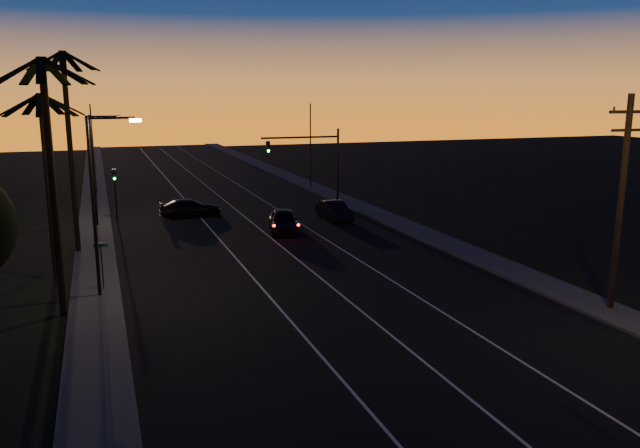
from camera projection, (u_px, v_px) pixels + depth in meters
name	position (u px, v px, depth m)	size (l,w,h in m)	color
road	(264.00, 238.00, 43.93)	(20.00, 170.00, 0.01)	black
sidewalk_left	(95.00, 250.00, 40.23)	(2.40, 170.00, 0.16)	#363633
sidewalk_right	(406.00, 226.00, 47.60)	(2.40, 170.00, 0.16)	#363633
lane_stripe_left	(221.00, 241.00, 42.94)	(0.12, 160.00, 0.01)	silver
lane_stripe_mid	(270.00, 237.00, 44.09)	(0.12, 160.00, 0.01)	silver
lane_stripe_right	(317.00, 234.00, 45.25)	(0.12, 160.00, 0.01)	silver
palm_near	(50.00, 161.00, 27.28)	(4.25, 4.16, 11.53)	black
palm_mid	(47.00, 166.00, 32.78)	(4.25, 4.16, 10.03)	black
palm_far	(69.00, 133.00, 38.36)	(4.25, 4.16, 12.53)	black
streetlight_left_near	(99.00, 192.00, 30.10)	(2.55, 0.26, 9.00)	black
streetlight_left_far	(97.00, 161.00, 46.75)	(2.55, 0.26, 8.50)	black
street_sign	(102.00, 260.00, 31.74)	(0.70, 0.06, 2.60)	black
utility_pole	(621.00, 199.00, 28.23)	(2.20, 0.28, 10.00)	black
signal_mast	(313.00, 155.00, 54.52)	(7.10, 0.41, 7.00)	black
signal_post	(115.00, 185.00, 49.42)	(0.28, 0.37, 4.20)	black
far_pole_left	(93.00, 150.00, 62.44)	(0.14, 0.14, 9.00)	black
far_pole_right	(310.00, 146.00, 66.92)	(0.14, 0.14, 9.00)	black
lead_car	(283.00, 221.00, 45.76)	(3.04, 5.74, 1.67)	black
right_car	(334.00, 210.00, 50.33)	(1.78, 4.61, 1.50)	black
cross_car	(190.00, 208.00, 51.46)	(5.11, 2.24, 1.46)	black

